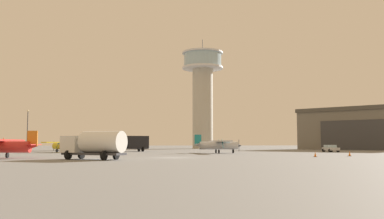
% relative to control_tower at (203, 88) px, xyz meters
% --- Properties ---
extents(ground_plane, '(400.00, 400.00, 0.00)m').
position_rel_control_tower_xyz_m(ground_plane, '(-12.60, -73.36, -18.58)').
color(ground_plane, slate).
extents(control_tower, '(12.50, 12.50, 33.58)m').
position_rel_control_tower_xyz_m(control_tower, '(0.00, 0.00, 0.00)').
color(control_tower, '#B2AD9E').
rests_on(control_tower, ground_plane).
extents(hangar, '(34.24, 34.32, 10.69)m').
position_rel_control_tower_xyz_m(hangar, '(39.87, -21.46, -13.22)').
color(hangar, '#6B665B').
rests_on(hangar, ground_plane).
extents(airplane_silver, '(8.43, 10.73, 3.16)m').
position_rel_control_tower_xyz_m(airplane_silver, '(-3.86, -53.81, -17.11)').
color(airplane_silver, '#B7BABF').
rests_on(airplane_silver, ground_plane).
extents(airplane_red, '(8.51, 10.86, 3.19)m').
position_rel_control_tower_xyz_m(airplane_red, '(-32.33, -73.80, -17.09)').
color(airplane_red, red).
rests_on(airplane_red, ground_plane).
extents(airplane_yellow, '(7.38, 8.58, 2.83)m').
position_rel_control_tower_xyz_m(airplane_yellow, '(-31.04, -45.19, -17.26)').
color(airplane_yellow, gold).
rests_on(airplane_yellow, ground_plane).
extents(truck_fuel_tanker_white, '(7.34, 5.42, 3.04)m').
position_rel_control_tower_xyz_m(truck_fuel_tanker_white, '(-21.12, -78.35, -16.90)').
color(truck_fuel_tanker_white, '#38383D').
rests_on(truck_fuel_tanker_white, ground_plane).
extents(truck_box_black, '(6.98, 4.83, 3.16)m').
position_rel_control_tower_xyz_m(truck_box_black, '(-19.08, -39.26, -16.84)').
color(truck_box_black, '#38383D').
rests_on(truck_box_black, ground_plane).
extents(car_silver, '(2.32, 4.20, 1.37)m').
position_rel_control_tower_xyz_m(car_silver, '(18.98, -47.35, -17.84)').
color(car_silver, '#B7BABF').
rests_on(car_silver, ground_plane).
extents(light_post_west, '(0.44, 0.44, 9.32)m').
position_rel_control_tower_xyz_m(light_post_west, '(-43.69, -26.37, -13.08)').
color(light_post_west, '#38383D').
rests_on(light_post_west, ground_plane).
extents(traffic_cone_near_left, '(0.36, 0.36, 0.71)m').
position_rel_control_tower_xyz_m(traffic_cone_near_left, '(5.67, -72.60, -18.24)').
color(traffic_cone_near_left, black).
rests_on(traffic_cone_near_left, ground_plane).
extents(traffic_cone_near_right, '(0.36, 0.36, 0.69)m').
position_rel_control_tower_xyz_m(traffic_cone_near_right, '(11.39, -70.27, -18.24)').
color(traffic_cone_near_right, black).
rests_on(traffic_cone_near_right, ground_plane).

